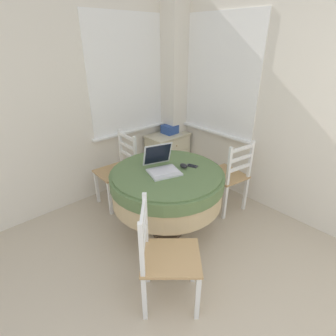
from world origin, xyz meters
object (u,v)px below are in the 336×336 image
dining_chair_camera_near (165,258)px  storage_box (170,129)px  cell_phone (192,166)px  corner_cabinet (168,155)px  dining_chair_near_right_window (228,176)px  laptop (162,166)px  round_dining_table (167,184)px  dining_chair_near_back_window (119,170)px  computer_mouse (184,166)px

dining_chair_camera_near → storage_box: dining_chair_camera_near is taller
cell_phone → corner_cabinet: (0.65, 1.08, -0.42)m
cell_phone → dining_chair_near_right_window: dining_chair_near_right_window is taller
cell_phone → laptop: bearing=155.6°
round_dining_table → dining_chair_camera_near: size_ratio=1.26×
corner_cabinet → storage_box: size_ratio=3.27×
laptop → dining_chair_near_right_window: (0.86, -0.21, -0.35)m
dining_chair_near_back_window → dining_chair_near_right_window: size_ratio=1.00×
round_dining_table → dining_chair_near_back_window: dining_chair_near_back_window is taller
dining_chair_near_back_window → computer_mouse: bearing=-76.3°
computer_mouse → storage_box: (0.80, 1.08, -0.05)m
round_dining_table → dining_chair_near_right_window: 0.86m
computer_mouse → cell_phone: size_ratio=0.73×
dining_chair_camera_near → corner_cabinet: size_ratio=1.39×
cell_phone → computer_mouse: bearing=160.3°
corner_cabinet → round_dining_table: bearing=-132.6°
computer_mouse → corner_cabinet: size_ratio=0.14×
laptop → dining_chair_near_back_window: bearing=91.1°
dining_chair_near_back_window → corner_cabinet: dining_chair_near_back_window is taller
laptop → computer_mouse: (0.20, -0.10, -0.03)m
laptop → dining_chair_near_right_window: bearing=-13.6°
round_dining_table → storage_box: bearing=46.3°
storage_box → dining_chair_camera_near: bearing=-133.6°
dining_chair_camera_near → cell_phone: bearing=31.9°
laptop → storage_box: laptop is taller
laptop → dining_chair_camera_near: bearing=-129.9°
laptop → storage_box: bearing=44.1°
dining_chair_near_back_window → dining_chair_near_right_window: (0.88, -1.01, 0.00)m
round_dining_table → laptop: laptop is taller
dining_chair_near_back_window → storage_box: (1.02, 0.18, 0.26)m
dining_chair_camera_near → storage_box: 2.27m
corner_cabinet → dining_chair_near_right_window: bearing=-94.1°
round_dining_table → corner_cabinet: bearing=47.4°
dining_chair_camera_near → dining_chair_near_back_window: bearing=69.8°
dining_chair_near_right_window → laptop: bearing=166.4°
laptop → dining_chair_near_back_window: laptop is taller
dining_chair_near_back_window → round_dining_table: bearing=-86.8°
laptop → storage_box: 1.40m
corner_cabinet → storage_box: storage_box is taller
computer_mouse → storage_box: size_ratio=0.45×
cell_phone → dining_chair_near_back_window: (-0.31, 0.93, -0.30)m
round_dining_table → computer_mouse: size_ratio=12.63×
dining_chair_near_back_window → dining_chair_near_right_window: 1.33m
computer_mouse → storage_box: 1.34m
dining_chair_camera_near → corner_cabinet: dining_chair_camera_near is taller
round_dining_table → dining_chair_near_back_window: 0.85m
dining_chair_near_right_window → cell_phone: bearing=172.5°
laptop → computer_mouse: bearing=-26.4°
dining_chair_near_right_window → dining_chair_camera_near: bearing=-162.3°
computer_mouse → dining_chair_camera_near: size_ratio=0.10×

